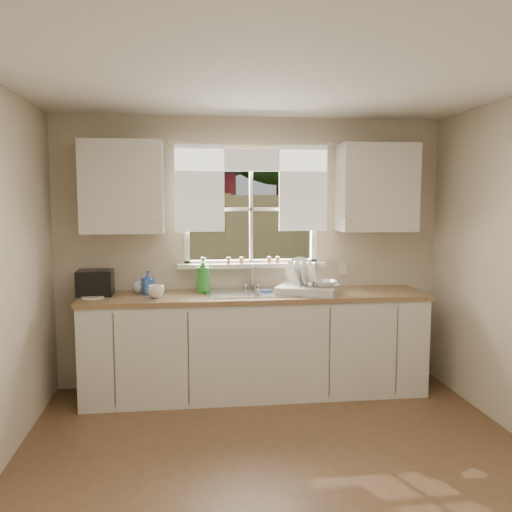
{
  "coord_description": "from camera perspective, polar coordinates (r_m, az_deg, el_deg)",
  "views": [
    {
      "loc": [
        -0.59,
        -3.03,
        1.76
      ],
      "look_at": [
        0.0,
        1.65,
        1.25
      ],
      "focal_mm": 38.0,
      "sensor_mm": 36.0,
      "label": 1
    }
  ],
  "objects": [
    {
      "name": "backyard",
      "position": [
        11.63,
        -1.38,
        14.56
      ],
      "size": [
        20.0,
        10.0,
        6.13
      ],
      "color": "#335421",
      "rests_on": "ground"
    },
    {
      "name": "base_cabinets",
      "position": [
        4.92,
        -0.04,
        -9.43
      ],
      "size": [
        3.0,
        0.62,
        0.87
      ],
      "primitive_type": "cube",
      "color": "silver",
      "rests_on": "ground"
    },
    {
      "name": "soap_bottle_b",
      "position": [
        4.88,
        -11.3,
        -2.74
      ],
      "size": [
        0.12,
        0.12,
        0.21
      ],
      "primitive_type": "imported",
      "rotation": [
        0.0,
        0.0,
        0.4
      ],
      "color": "blue",
      "rests_on": "countertop"
    },
    {
      "name": "upper_cabinet_left",
      "position": [
        4.89,
        -13.88,
        7.05
      ],
      "size": [
        0.7,
        0.33,
        0.8
      ],
      "primitive_type": "cube",
      "color": "silver",
      "rests_on": "room_walls"
    },
    {
      "name": "saucer",
      "position": [
        4.81,
        -16.81,
        -4.19
      ],
      "size": [
        0.19,
        0.19,
        0.01
      ],
      "primitive_type": "cylinder",
      "color": "white",
      "rests_on": "countertop"
    },
    {
      "name": "soap_bottle_a",
      "position": [
        4.87,
        -5.59,
        -2.0
      ],
      "size": [
        0.16,
        0.16,
        0.32
      ],
      "primitive_type": "imported",
      "rotation": [
        0.0,
        0.0,
        0.34
      ],
      "color": "#2E8F2E",
      "rests_on": "countertop"
    },
    {
      "name": "window",
      "position": [
        5.07,
        -0.5,
        3.07
      ],
      "size": [
        1.38,
        0.16,
        1.06
      ],
      "color": "white",
      "rests_on": "room_walls"
    },
    {
      "name": "bowl",
      "position": [
        4.82,
        7.21,
        -2.88
      ],
      "size": [
        0.23,
        0.23,
        0.05
      ],
      "primitive_type": "imported",
      "rotation": [
        0.0,
        0.0,
        -0.07
      ],
      "color": "silver",
      "rests_on": "dish_rack"
    },
    {
      "name": "sink",
      "position": [
        4.86,
        -0.09,
        -4.76
      ],
      "size": [
        0.88,
        0.52,
        0.4
      ],
      "color": "#B7B7BC",
      "rests_on": "countertop"
    },
    {
      "name": "countertop",
      "position": [
        4.82,
        -0.04,
        -4.22
      ],
      "size": [
        3.04,
        0.65,
        0.04
      ],
      "primitive_type": "cube",
      "color": "olive",
      "rests_on": "base_cabinets"
    },
    {
      "name": "soap_bottle_c",
      "position": [
        4.97,
        -12.3,
        -2.95
      ],
      "size": [
        0.15,
        0.15,
        0.15
      ],
      "primitive_type": "imported",
      "rotation": [
        0.0,
        0.0,
        -0.35
      ],
      "color": "#F0E4C5",
      "rests_on": "countertop"
    },
    {
      "name": "sill_jars",
      "position": [
        5.04,
        -0.19,
        -0.44
      ],
      "size": [
        0.5,
        0.04,
        0.06
      ],
      "color": "brown",
      "rests_on": "window"
    },
    {
      "name": "ceiling",
      "position": [
        3.17,
        3.95,
        19.68
      ],
      "size": [
        3.6,
        4.0,
        0.02
      ],
      "primitive_type": "cube",
      "color": "silver",
      "rests_on": "room_walls"
    },
    {
      "name": "ground",
      "position": [
        3.55,
        3.63,
        -23.55
      ],
      "size": [
        4.0,
        4.0,
        0.0
      ],
      "primitive_type": "plane",
      "color": "brown",
      "rests_on": "ground"
    },
    {
      "name": "dish_rack",
      "position": [
        4.84,
        5.4,
        -3.17
      ],
      "size": [
        0.62,
        0.56,
        0.32
      ],
      "color": "silver",
      "rests_on": "countertop"
    },
    {
      "name": "black_appliance",
      "position": [
        4.94,
        -16.57,
        -2.7
      ],
      "size": [
        0.31,
        0.27,
        0.22
      ],
      "primitive_type": "cube",
      "rotation": [
        0.0,
        0.0,
        0.02
      ],
      "color": "black",
      "rests_on": "countertop"
    },
    {
      "name": "wall_outlet",
      "position": [
        5.27,
        9.08,
        -1.33
      ],
      "size": [
        0.08,
        0.01,
        0.12
      ],
      "primitive_type": "cube",
      "color": "beige",
      "rests_on": "room_walls"
    },
    {
      "name": "upper_cabinet_right",
      "position": [
        5.15,
        12.64,
        7.02
      ],
      "size": [
        0.7,
        0.33,
        0.8
      ],
      "primitive_type": "cube",
      "color": "silver",
      "rests_on": "room_walls"
    },
    {
      "name": "cup",
      "position": [
        4.68,
        -10.48,
        -3.7
      ],
      "size": [
        0.18,
        0.18,
        0.11
      ],
      "primitive_type": "imported",
      "rotation": [
        0.0,
        0.0,
        -0.34
      ],
      "color": "white",
      "rests_on": "countertop"
    },
    {
      "name": "room_walls",
      "position": [
        3.06,
        4.02,
        -3.64
      ],
      "size": [
        3.62,
        4.02,
        2.5
      ],
      "color": "beige",
      "rests_on": "ground"
    },
    {
      "name": "curtains",
      "position": [
        5.01,
        -0.43,
        8.16
      ],
      "size": [
        1.5,
        0.03,
        0.81
      ],
      "color": "white",
      "rests_on": "room_walls"
    }
  ]
}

